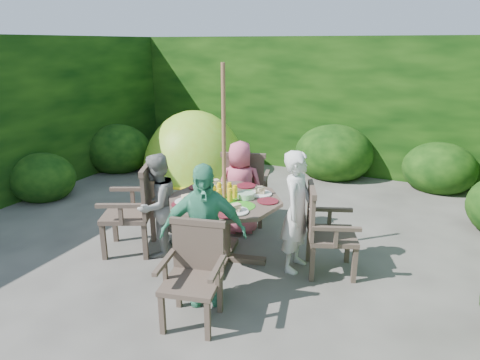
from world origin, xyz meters
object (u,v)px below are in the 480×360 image
at_px(garden_chair_back, 245,186).
at_px(child_back, 240,188).
at_px(child_front, 203,234).
at_px(garden_chair_front, 194,272).
at_px(dome_tent, 195,173).
at_px(garden_chair_left, 135,208).
at_px(parasol_pole, 224,168).
at_px(child_left, 157,205).
at_px(child_right, 297,212).
at_px(garden_chair_right, 324,229).
at_px(patio_table, 225,208).

xyz_separation_m(garden_chair_back, child_back, (0.06, -0.29, 0.08)).
xyz_separation_m(child_back, child_front, (0.36, -1.56, 0.08)).
bearing_deg(garden_chair_front, dome_tent, 108.02).
bearing_deg(garden_chair_back, garden_chair_left, 41.72).
relative_size(parasol_pole, child_left, 1.81).
bearing_deg(child_right, child_left, 104.31).
bearing_deg(garden_chair_right, dome_tent, 29.82).
bearing_deg(patio_table, child_right, 12.80).
height_order(garden_chair_front, child_right, child_right).
relative_size(garden_chair_left, child_right, 0.77).
bearing_deg(dome_tent, parasol_pole, -73.28).
relative_size(parasol_pole, child_front, 1.60).
distance_m(garden_chair_left, child_right, 1.90).
xyz_separation_m(patio_table, parasol_pole, (-0.00, -0.00, 0.46)).
xyz_separation_m(child_right, dome_tent, (-2.88, 2.65, -0.67)).
xyz_separation_m(garden_chair_front, child_right, (0.53, 1.25, 0.20)).
relative_size(garden_chair_left, garden_chair_back, 1.03).
height_order(garden_chair_right, child_back, child_back).
height_order(parasol_pole, garden_chair_right, parasol_pole).
height_order(parasol_pole, garden_chair_front, parasol_pole).
bearing_deg(parasol_pole, child_right, 12.87).
distance_m(garden_chair_back, dome_tent, 2.62).
bearing_deg(child_right, garden_chair_right, -77.94).
height_order(garden_chair_back, child_right, child_right).
bearing_deg(parasol_pole, child_back, 102.87).
relative_size(garden_chair_front, child_front, 0.63).
distance_m(garden_chair_right, garden_chair_front, 1.55).
bearing_deg(garden_chair_right, garden_chair_front, 126.75).
relative_size(garden_chair_right, child_front, 0.68).
height_order(garden_chair_back, dome_tent, dome_tent).
bearing_deg(child_right, garden_chair_left, 103.70).
relative_size(parasol_pole, garden_chair_front, 2.54).
relative_size(patio_table, child_front, 1.13).
bearing_deg(garden_chair_right, child_left, 81.57).
bearing_deg(garden_chair_back, child_front, 87.22).
xyz_separation_m(child_right, child_left, (-1.56, -0.36, -0.06)).
bearing_deg(child_right, patio_table, 104.23).
bearing_deg(garden_chair_left, child_back, 112.92).
distance_m(parasol_pole, garden_chair_front, 1.27).
distance_m(child_front, dome_tent, 4.32).
relative_size(patio_table, child_back, 1.28).
relative_size(garden_chair_back, child_front, 0.72).
bearing_deg(garden_chair_right, parasol_pole, 81.32).
bearing_deg(child_back, patio_table, 78.16).
height_order(patio_table, child_right, child_right).
distance_m(garden_chair_left, child_back, 1.34).
bearing_deg(garden_chair_left, garden_chair_front, 31.55).
bearing_deg(patio_table, garden_chair_right, 12.20).
bearing_deg(parasol_pole, dome_tent, 126.64).
height_order(child_left, child_front, child_front).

